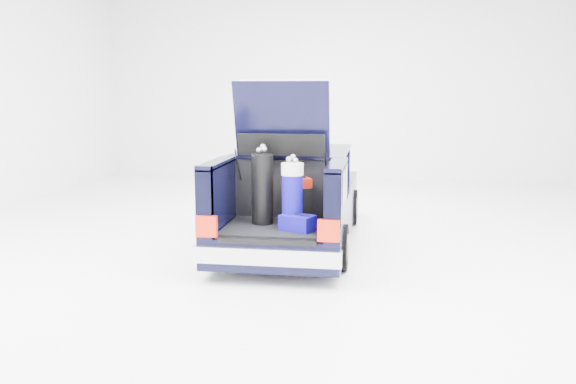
% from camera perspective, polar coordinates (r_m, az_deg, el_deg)
% --- Properties ---
extents(ground, '(14.00, 14.00, 0.00)m').
position_cam_1_polar(ground, '(9.48, 0.47, -4.77)').
color(ground, white).
rests_on(ground, ground).
extents(car, '(1.87, 4.65, 2.47)m').
position_cam_1_polar(car, '(9.44, 0.57, -0.65)').
color(car, black).
rests_on(car, ground).
extents(red_suitcase, '(0.43, 0.38, 0.61)m').
position_cam_1_polar(red_suitcase, '(8.18, 0.81, -0.73)').
color(red_suitcase, '#751003').
rests_on(red_suitcase, car).
extents(black_golf_bag, '(0.37, 0.40, 1.04)m').
position_cam_1_polar(black_golf_bag, '(7.97, -2.41, 0.32)').
color(black_golf_bag, black).
rests_on(black_golf_bag, car).
extents(blue_golf_bag, '(0.37, 0.37, 0.95)m').
position_cam_1_polar(blue_golf_bag, '(7.71, 0.42, -0.29)').
color(blue_golf_bag, black).
rests_on(blue_golf_bag, car).
extents(blue_duffel, '(0.48, 0.41, 0.22)m').
position_cam_1_polar(blue_duffel, '(7.64, 0.89, -2.90)').
color(blue_duffel, '#0E057E').
rests_on(blue_duffel, car).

